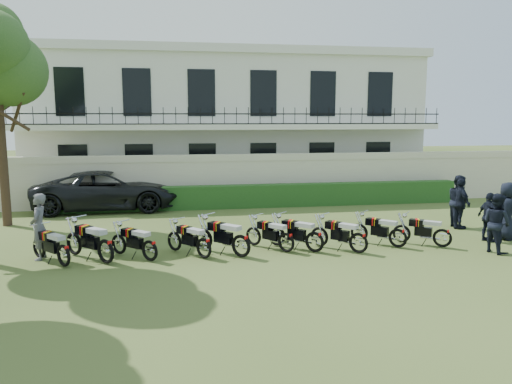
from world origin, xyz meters
TOP-DOWN VIEW (x-y plane):
  - ground at (0.00, 0.00)m, footprint 100.00×100.00m
  - perimeter_wall at (0.00, 8.00)m, footprint 30.00×0.35m
  - hedge at (1.00, 7.20)m, footprint 18.00×0.60m
  - building at (0.00, 13.96)m, footprint 20.40×9.60m
  - motorcycle_0 at (-5.86, -0.79)m, footprint 1.31×1.47m
  - motorcycle_1 at (-4.79, -0.70)m, footprint 1.54×1.58m
  - motorcycle_2 at (-3.63, -0.65)m, footprint 1.39×1.34m
  - motorcycle_3 at (-2.15, -0.63)m, footprint 1.25×1.46m
  - motorcycle_4 at (-1.10, -0.70)m, footprint 1.51×1.52m
  - motorcycle_5 at (0.28, -0.38)m, footprint 1.27×1.44m
  - motorcycle_6 at (1.10, -0.53)m, footprint 1.44×1.42m
  - motorcycle_7 at (2.33, -0.84)m, footprint 1.37×1.45m
  - motorcycle_8 at (3.75, -0.43)m, footprint 1.37×1.35m
  - motorcycle_9 at (5.10, -0.62)m, footprint 1.45×1.19m
  - suv at (-5.73, 7.64)m, footprint 6.16×2.98m
  - inspector at (-6.66, 0.12)m, footprint 0.47×0.70m
  - officer_1 at (6.38, -1.33)m, footprint 0.85×0.99m
  - officer_2 at (6.96, -0.13)m, footprint 0.47×0.96m
  - officer_3 at (7.72, 0.06)m, footprint 0.75×1.01m
  - officer_4 at (7.20, 1.99)m, footprint 0.89×1.05m
  - officer_5 at (7.12, 1.77)m, footprint 0.48×1.08m

SIDE VIEW (x-z plane):
  - ground at x=0.00m, z-range 0.00..0.00m
  - motorcycle_9 at x=5.10m, z-range -0.04..0.94m
  - motorcycle_5 at x=0.28m, z-range -0.04..0.96m
  - motorcycle_3 at x=-2.15m, z-range -0.04..0.96m
  - motorcycle_8 at x=3.75m, z-range -0.04..0.96m
  - motorcycle_2 at x=-3.63m, z-range -0.04..0.96m
  - motorcycle_0 at x=-5.86m, z-range -0.04..0.99m
  - motorcycle_7 at x=2.33m, z-range -0.04..1.00m
  - motorcycle_6 at x=1.10m, z-range -0.04..1.01m
  - hedge at x=1.00m, z-range 0.00..1.00m
  - motorcycle_4 at x=-1.10m, z-range -0.04..1.07m
  - motorcycle_1 at x=-4.79m, z-range -0.04..1.10m
  - officer_2 at x=6.96m, z-range 0.00..1.59m
  - suv at x=-5.73m, z-range 0.00..1.69m
  - officer_1 at x=6.38m, z-range 0.00..1.76m
  - officer_5 at x=7.12m, z-range 0.00..1.81m
  - inspector at x=-6.66m, z-range 0.00..1.86m
  - officer_3 at x=7.72m, z-range 0.00..1.88m
  - officer_4 at x=7.20m, z-range 0.00..1.90m
  - perimeter_wall at x=0.00m, z-range 0.02..2.32m
  - building at x=0.00m, z-range 0.01..7.41m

